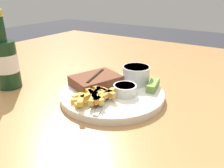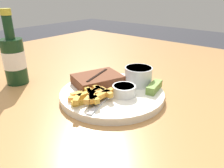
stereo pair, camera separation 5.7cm
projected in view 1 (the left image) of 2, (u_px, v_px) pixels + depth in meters
name	position (u px, v px, depth m)	size (l,w,h in m)	color
dining_table	(112.00, 116.00, 0.61)	(1.47, 1.61, 0.77)	#A87542
dinner_plate	(112.00, 94.00, 0.58)	(0.27, 0.27, 0.02)	silver
steak_portion	(96.00, 80.00, 0.61)	(0.15, 0.13, 0.03)	brown
fries_pile	(94.00, 95.00, 0.52)	(0.11, 0.11, 0.02)	gold
coleslaw_cup	(136.00, 74.00, 0.62)	(0.08, 0.08, 0.05)	white
dipping_sauce_cup	(124.00, 90.00, 0.55)	(0.06, 0.06, 0.03)	silver
pickle_spear	(153.00, 85.00, 0.59)	(0.07, 0.03, 0.02)	olive
fork_utensil	(104.00, 103.00, 0.51)	(0.13, 0.05, 0.00)	#B7B7BC
beer_bottle	(6.00, 62.00, 0.61)	(0.06, 0.06, 0.22)	#143319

